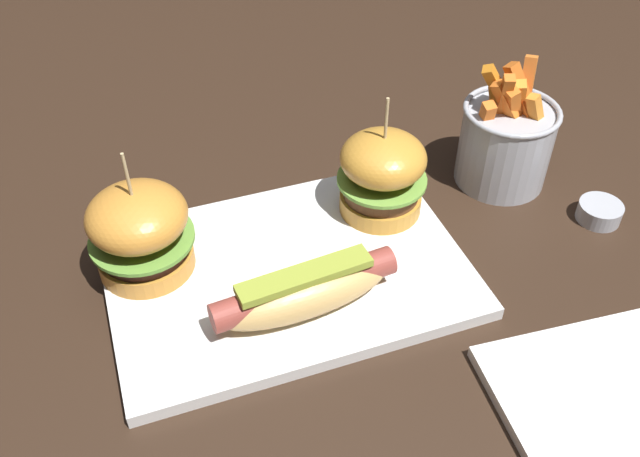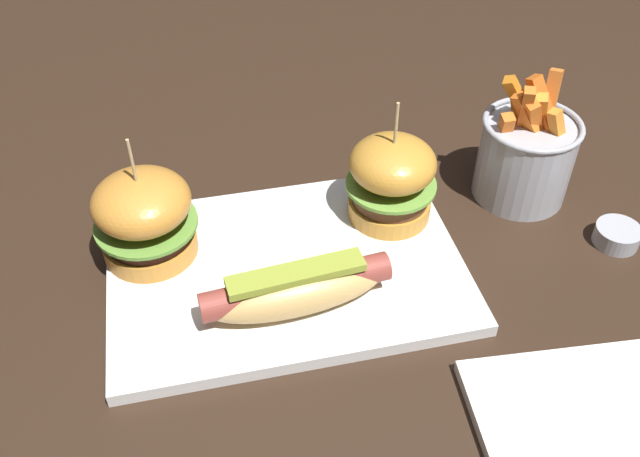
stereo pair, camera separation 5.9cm
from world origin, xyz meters
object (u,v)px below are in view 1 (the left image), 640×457
(slider_right, at_px, (382,174))
(hot_dog, at_px, (303,291))
(platter_main, at_px, (287,272))
(slider_left, at_px, (140,231))
(side_plate, at_px, (635,422))
(fries_bucket, at_px, (506,141))
(sauce_ramekin, at_px, (600,211))

(slider_right, bearing_deg, hot_dog, -139.01)
(platter_main, xyz_separation_m, slider_right, (0.12, 0.05, 0.05))
(slider_left, bearing_deg, side_plate, -41.57)
(platter_main, bearing_deg, fries_bucket, 13.90)
(sauce_ramekin, xyz_separation_m, side_plate, (-0.13, -0.22, -0.00))
(side_plate, bearing_deg, slider_left, 138.43)
(fries_bucket, relative_size, sauce_ramekin, 3.12)
(fries_bucket, bearing_deg, sauce_ramekin, -57.09)
(sauce_ramekin, height_order, side_plate, sauce_ramekin)
(hot_dog, distance_m, side_plate, 0.29)
(sauce_ramekin, bearing_deg, fries_bucket, 122.91)
(fries_bucket, xyz_separation_m, sauce_ramekin, (0.06, -0.10, -0.04))
(hot_dog, bearing_deg, sauce_ramekin, 4.29)
(platter_main, bearing_deg, side_plate, -50.00)
(platter_main, distance_m, slider_left, 0.15)
(side_plate, bearing_deg, slider_right, 106.97)
(fries_bucket, height_order, sauce_ramekin, fries_bucket)
(fries_bucket, bearing_deg, platter_main, -166.10)
(sauce_ramekin, bearing_deg, hot_dog, -175.71)
(hot_dog, height_order, side_plate, hot_dog)
(slider_left, distance_m, sauce_ramekin, 0.48)
(platter_main, height_order, hot_dog, hot_dog)
(platter_main, distance_m, side_plate, 0.33)
(slider_right, distance_m, fries_bucket, 0.16)
(slider_right, bearing_deg, side_plate, -73.03)
(platter_main, distance_m, fries_bucket, 0.29)
(platter_main, height_order, slider_left, slider_left)
(platter_main, relative_size, fries_bucket, 2.36)
(slider_left, xyz_separation_m, sauce_ramekin, (0.47, -0.08, -0.05))
(hot_dog, bearing_deg, fries_bucket, 24.02)
(fries_bucket, bearing_deg, slider_left, -177.02)
(platter_main, xyz_separation_m, sauce_ramekin, (0.34, -0.03, 0.00))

